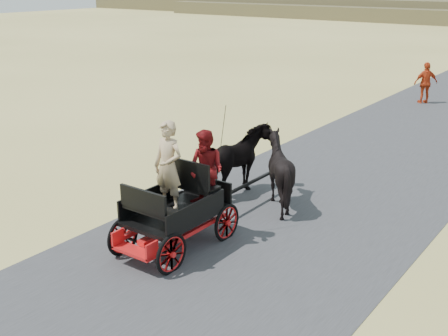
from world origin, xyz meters
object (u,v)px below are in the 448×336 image
Objects in this scene: carriage at (176,229)px; pedestrian at (426,83)px; horse_left at (240,162)px; horse_right at (279,171)px.

carriage is 16.27m from pedestrian.
carriage is at bearing 100.39° from horse_left.
horse_right is (1.10, 0.00, 0.00)m from horse_left.
pedestrian reaches higher than horse_left.
pedestrian reaches higher than carriage.
horse_right reaches higher than horse_left.
horse_right is (0.55, 3.00, 0.49)m from carriage.
pedestrian is (0.29, 13.26, 0.02)m from horse_left.
carriage is 1.39× the size of pedestrian.
horse_left is 1.10m from horse_right.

